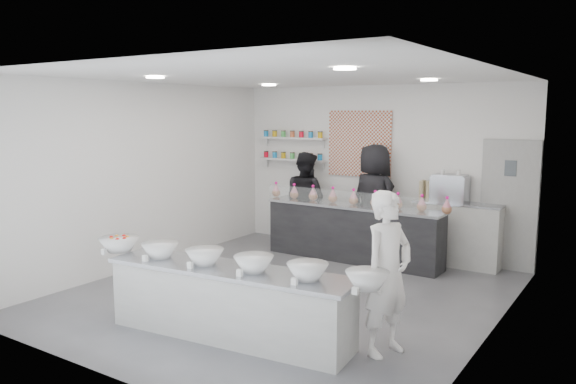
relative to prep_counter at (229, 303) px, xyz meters
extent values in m
plane|color=#515156|center=(-0.30, 1.61, -0.40)|extent=(6.00, 6.00, 0.00)
plane|color=white|center=(-0.30, 1.61, 2.60)|extent=(6.00, 6.00, 0.00)
plane|color=white|center=(-0.30, 4.61, 1.10)|extent=(5.50, 0.00, 5.50)
plane|color=white|center=(-3.05, 1.61, 1.10)|extent=(0.00, 6.00, 6.00)
plane|color=white|center=(2.45, 1.61, 1.10)|extent=(0.00, 6.00, 6.00)
cube|color=#999996|center=(2.00, 4.58, 0.65)|extent=(0.88, 0.04, 2.10)
cube|color=#A23D1D|center=(-0.65, 4.59, 1.55)|extent=(1.25, 0.03, 1.20)
cube|color=silver|center=(-2.05, 4.51, 1.20)|extent=(1.45, 0.22, 0.04)
cube|color=silver|center=(-2.05, 4.51, 1.62)|extent=(1.45, 0.22, 0.04)
cylinder|color=white|center=(-1.70, 0.61, 2.58)|extent=(0.24, 0.24, 0.02)
cylinder|color=white|center=(1.10, 0.61, 2.58)|extent=(0.24, 0.24, 0.02)
cylinder|color=white|center=(-1.70, 3.21, 2.58)|extent=(0.24, 0.24, 0.02)
cylinder|color=white|center=(1.10, 3.21, 2.58)|extent=(0.24, 0.24, 0.02)
cube|color=silver|center=(0.00, 0.00, 0.00)|extent=(3.02, 0.97, 0.81)
cube|color=black|center=(-0.32, 3.72, 0.08)|extent=(3.14, 0.61, 0.97)
cube|color=white|center=(-0.32, 3.45, 0.70)|extent=(3.09, 0.05, 0.26)
cube|color=silver|center=(1.25, 4.39, 0.13)|extent=(1.43, 0.45, 1.06)
cube|color=#93969E|center=(1.11, 4.39, 0.87)|extent=(0.57, 0.39, 0.43)
imported|color=white|center=(1.65, 0.58, 0.46)|extent=(0.59, 0.73, 1.74)
imported|color=black|center=(-1.57, 4.21, 0.49)|extent=(1.00, 0.85, 1.79)
imported|color=black|center=(-0.17, 4.21, 0.58)|extent=(1.11, 0.88, 1.98)
camera|label=1|loc=(3.88, -4.72, 2.14)|focal=35.00mm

